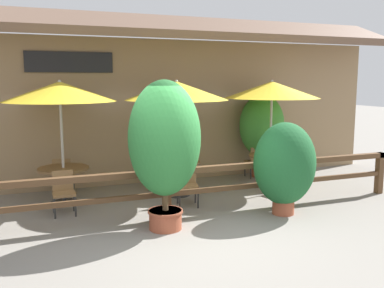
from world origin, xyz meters
name	(u,v)px	position (x,y,z in m)	size (l,w,h in m)	color
ground_plane	(186,237)	(0.00, 0.00, 0.00)	(60.00, 60.00, 0.00)	gray
building_facade	(129,97)	(0.00, 4.10, 2.16)	(14.28, 1.49, 4.23)	#997A56
patio_railing	(167,183)	(0.00, 1.05, 0.70)	(10.40, 0.14, 0.95)	brown
patio_umbrella_near	(60,92)	(-1.72, 2.81, 2.36)	(2.30, 2.30, 2.60)	#B7B2A8
dining_table_near	(64,175)	(-1.72, 2.81, 0.62)	(1.06, 1.06, 0.77)	brown
chair_near_streetside	(64,190)	(-1.78, 2.04, 0.47)	(0.42, 0.42, 0.84)	olive
chair_near_wallside	(63,174)	(-1.68, 3.57, 0.47)	(0.51, 0.51, 0.84)	olive
patio_umbrella_middle	(177,91)	(0.73, 2.57, 2.36)	(2.30, 2.30, 2.60)	#B7B2A8
dining_table_middle	(177,168)	(0.73, 2.57, 0.62)	(1.06, 1.06, 0.77)	brown
chair_middle_streetside	(187,183)	(0.67, 1.74, 0.47)	(0.50, 0.50, 0.84)	olive
chair_middle_wallside	(164,168)	(0.68, 3.39, 0.47)	(0.45, 0.45, 0.84)	olive
patio_umbrella_far	(272,90)	(3.20, 2.65, 2.36)	(2.30, 2.30, 2.60)	#B7B2A8
dining_table_far	(270,160)	(3.20, 2.65, 0.62)	(1.06, 1.06, 0.77)	brown
chair_far_streetside	(285,173)	(3.12, 1.85, 0.47)	(0.51, 0.51, 0.84)	olive
chair_far_wallside	(256,161)	(3.25, 3.45, 0.47)	(0.45, 0.45, 0.84)	olive
potted_plant_entrance_palm	(285,165)	(2.21, 0.51, 0.98)	(1.22, 1.10, 1.80)	#9E4C33
potted_plant_broad_leaf	(165,142)	(-0.19, 0.52, 1.54)	(1.26, 1.13, 2.60)	#9E4C33
potted_plant_small_flowering	(262,127)	(3.47, 3.55, 1.34)	(1.22, 1.10, 2.22)	#9E4C33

